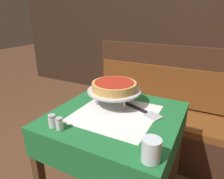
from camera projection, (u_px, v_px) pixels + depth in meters
The scene contains 11 objects.
dining_table_front at pixel (115, 130), 1.24m from camera, with size 0.75×0.75×0.76m.
dining_table_rear at pixel (194, 74), 2.39m from camera, with size 0.73×0.73×0.77m.
booth_bench at pixel (164, 123), 1.97m from camera, with size 1.56×0.48×1.05m.
back_wall_panel at pixel (183, 23), 2.79m from camera, with size 6.00×0.04×2.40m, color black.
pizza_pan_stand at pixel (114, 91), 1.29m from camera, with size 0.35×0.35×0.10m.
deep_dish_pizza at pixel (114, 86), 1.28m from camera, with size 0.29×0.29×0.05m.
pizza_server at pixel (142, 111), 1.22m from camera, with size 0.27×0.15×0.01m.
water_glass_near at pixel (151, 150), 0.80m from camera, with size 0.08×0.08×0.10m.
salt_shaker at pixel (52, 121), 1.05m from camera, with size 0.04×0.04×0.07m.
pepper_shaker at pixel (59, 124), 1.03m from camera, with size 0.04×0.04×0.07m.
condiment_caddy at pixel (204, 61), 2.30m from camera, with size 0.12×0.12×0.17m.
Camera 1 is at (0.48, -0.96, 1.33)m, focal length 32.00 mm.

